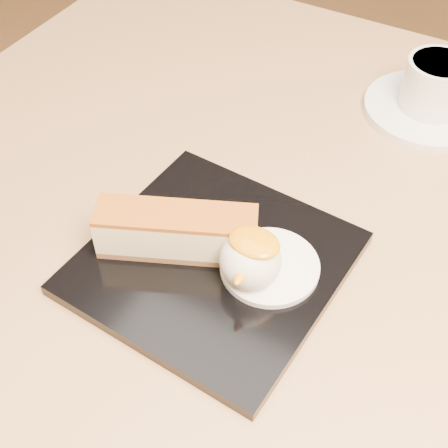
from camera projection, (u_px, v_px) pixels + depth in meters
The scene contains 9 objects.
table at pixel (234, 284), 0.76m from camera, with size 0.80×0.80×0.72m.
dessert_plate at pixel (213, 263), 0.57m from camera, with size 0.22×0.22×0.01m, color black.
cheesecake at pixel (177, 231), 0.56m from camera, with size 0.15×0.09×0.05m.
cream_smear at pixel (270, 266), 0.56m from camera, with size 0.09×0.09×0.01m, color white.
ice_cream_scoop at pixel (250, 260), 0.53m from camera, with size 0.05×0.05×0.05m, color white.
mango_sauce at pixel (254, 242), 0.52m from camera, with size 0.05×0.03×0.01m, color orange.
mint_sprig at pixel (253, 234), 0.58m from camera, with size 0.03×0.02×0.00m.
saucer at pixel (428, 109), 0.74m from camera, with size 0.15×0.15×0.01m, color white.
coffee_cup at pixel (437, 84), 0.71m from camera, with size 0.10×0.07×0.06m.
Camera 1 is at (0.22, -0.41, 1.17)m, focal length 50.00 mm.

